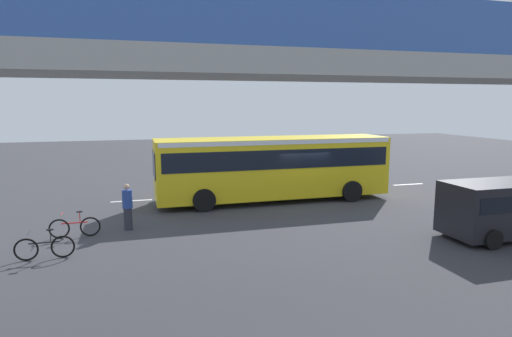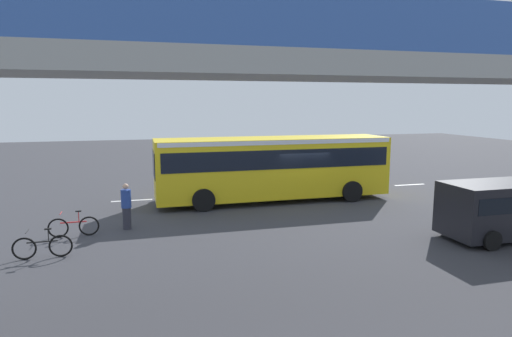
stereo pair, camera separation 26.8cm
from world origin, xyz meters
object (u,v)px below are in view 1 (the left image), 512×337
object	(u,v)px
pedestrian	(128,207)
city_bus	(273,163)
traffic_sign	(193,156)
parked_van	(509,205)
bicycle_black	(45,248)
bicycle_red	(75,227)

from	to	relation	value
pedestrian	city_bus	bearing A→B (deg)	-154.96
city_bus	traffic_sign	size ratio (longest dim) A/B	4.12
parked_van	bicycle_black	xyz separation A→B (m)	(15.78, -2.11, -0.81)
bicycle_black	traffic_sign	world-z (taller)	traffic_sign
bicycle_black	traffic_sign	bearing A→B (deg)	-121.41
parked_van	bicycle_red	xyz separation A→B (m)	(15.15, -4.26, -0.81)
parked_van	bicycle_red	size ratio (longest dim) A/B	2.71
bicycle_black	bicycle_red	xyz separation A→B (m)	(-0.63, -2.15, 0.00)
city_bus	traffic_sign	distance (m)	5.19
parked_van	bicycle_black	distance (m)	15.94
city_bus	bicycle_black	world-z (taller)	city_bus
parked_van	traffic_sign	world-z (taller)	traffic_sign
city_bus	bicycle_black	xyz separation A→B (m)	(9.42, 5.89, -1.51)
parked_van	traffic_sign	size ratio (longest dim) A/B	1.71
city_bus	bicycle_red	bearing A→B (deg)	23.02
traffic_sign	bicycle_black	bearing A→B (deg)	58.59
pedestrian	bicycle_black	bearing A→B (deg)	46.85
bicycle_black	pedestrian	size ratio (longest dim) A/B	0.99
city_bus	pedestrian	xyz separation A→B (m)	(6.94, 3.24, -1.00)
city_bus	bicycle_red	size ratio (longest dim) A/B	6.52
city_bus	pedestrian	distance (m)	7.73
parked_van	bicycle_black	bearing A→B (deg)	-7.60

